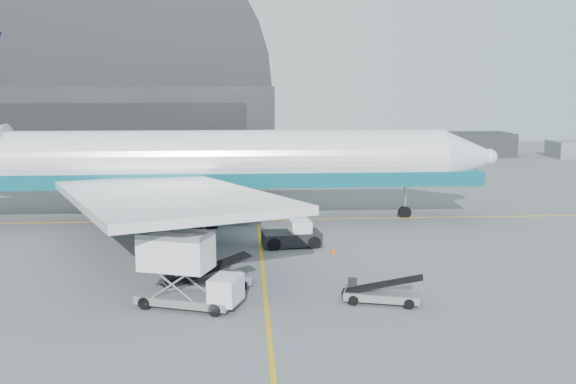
{
  "coord_description": "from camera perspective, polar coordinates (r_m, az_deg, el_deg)",
  "views": [
    {
      "loc": [
        -1.06,
        -37.31,
        12.09
      ],
      "look_at": [
        1.97,
        8.24,
        4.5
      ],
      "focal_mm": 40.0,
      "sensor_mm": 36.0,
      "label": 1
    }
  ],
  "objects": [
    {
      "name": "ground",
      "position": [
        39.23,
        -2.1,
        -8.51
      ],
      "size": [
        200.0,
        200.0,
        0.0
      ],
      "primitive_type": "plane",
      "color": "#565659",
      "rests_on": "ground"
    },
    {
      "name": "taxi_lines",
      "position": [
        51.42,
        -2.53,
        -4.16
      ],
      "size": [
        80.0,
        42.12,
        0.02
      ],
      "color": "gold",
      "rests_on": "ground"
    },
    {
      "name": "hangar",
      "position": [
        104.41,
        -15.52,
        7.7
      ],
      "size": [
        50.0,
        28.3,
        28.0
      ],
      "color": "black",
      "rests_on": "ground"
    },
    {
      "name": "distant_bldg_a",
      "position": [
        116.7,
        15.79,
        3.14
      ],
      "size": [
        14.0,
        8.0,
        4.0
      ],
      "primitive_type": "cube",
      "color": "black",
      "rests_on": "ground"
    },
    {
      "name": "distant_bldg_b",
      "position": [
        119.91,
        24.12,
        2.83
      ],
      "size": [
        8.0,
        6.0,
        2.8
      ],
      "primitive_type": "cube",
      "color": "slate",
      "rests_on": "ground"
    },
    {
      "name": "airliner",
      "position": [
        57.94,
        -7.41,
        2.62
      ],
      "size": [
        53.82,
        52.18,
        18.89
      ],
      "color": "white",
      "rests_on": "ground"
    },
    {
      "name": "catering_truck",
      "position": [
        35.82,
        -9.14,
        -7.05
      ],
      "size": [
        6.1,
        3.88,
        3.94
      ],
      "rotation": [
        0.0,
        0.0,
        -0.34
      ],
      "color": "slate",
      "rests_on": "ground"
    },
    {
      "name": "pushback_tug",
      "position": [
        49.02,
        0.46,
        -3.93
      ],
      "size": [
        4.61,
        3.0,
        2.02
      ],
      "rotation": [
        0.0,
        0.0,
        0.11
      ],
      "color": "black",
      "rests_on": "ground"
    },
    {
      "name": "belt_loader_a",
      "position": [
        38.61,
        -7.32,
        -7.9
      ],
      "size": [
        5.38,
        3.63,
        2.05
      ],
      "rotation": [
        0.0,
        0.0,
        0.42
      ],
      "color": "slate",
      "rests_on": "ground"
    },
    {
      "name": "belt_loader_b",
      "position": [
        36.81,
        8.27,
        -8.97
      ],
      "size": [
        4.56,
        2.49,
        1.71
      ],
      "rotation": [
        0.0,
        0.0,
        -0.27
      ],
      "color": "slate",
      "rests_on": "ground"
    },
    {
      "name": "traffic_cone",
      "position": [
        47.12,
        4.02,
        -5.18
      ],
      "size": [
        0.32,
        0.32,
        0.46
      ],
      "color": "#EA4007",
      "rests_on": "ground"
    }
  ]
}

